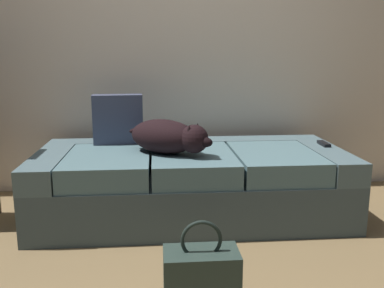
{
  "coord_description": "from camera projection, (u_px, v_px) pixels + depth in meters",
  "views": [
    {
      "loc": [
        -0.23,
        -1.63,
        1.05
      ],
      "look_at": [
        0.0,
        0.99,
        0.49
      ],
      "focal_mm": 39.48,
      "sensor_mm": 36.0,
      "label": 1
    }
  ],
  "objects": [
    {
      "name": "tv_remote",
      "position": [
        324.0,
        144.0,
        2.89
      ],
      "size": [
        0.05,
        0.15,
        0.02
      ],
      "primitive_type": "cube",
      "rotation": [
        0.0,
        0.0,
        -0.01
      ],
      "color": "black",
      "rests_on": "couch"
    },
    {
      "name": "handbag",
      "position": [
        201.0,
        276.0,
        1.8
      ],
      "size": [
        0.32,
        0.18,
        0.38
      ],
      "color": "#2A3A34",
      "rests_on": "ground"
    },
    {
      "name": "dog_dark",
      "position": [
        169.0,
        137.0,
        2.63
      ],
      "size": [
        0.57,
        0.49,
        0.21
      ],
      "color": "black",
      "rests_on": "couch"
    },
    {
      "name": "couch",
      "position": [
        191.0,
        183.0,
        2.79
      ],
      "size": [
        1.98,
        0.92,
        0.44
      ],
      "color": "#3F4F54",
      "rests_on": "ground"
    },
    {
      "name": "back_wall",
      "position": [
        184.0,
        8.0,
        3.19
      ],
      "size": [
        6.4,
        0.1,
        2.8
      ],
      "primitive_type": "cube",
      "color": "beige",
      "rests_on": "ground"
    },
    {
      "name": "throw_pillow",
      "position": [
        118.0,
        119.0,
        2.92
      ],
      "size": [
        0.35,
        0.15,
        0.34
      ],
      "primitive_type": "cube",
      "rotation": [
        0.0,
        0.0,
        0.08
      ],
      "color": "#3C425B",
      "rests_on": "couch"
    }
  ]
}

